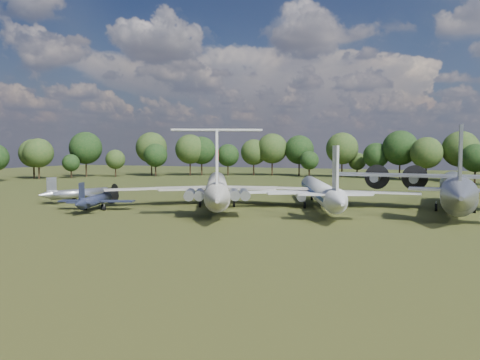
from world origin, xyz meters
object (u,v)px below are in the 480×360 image
at_px(person_on_il62, 217,178).
at_px(an12_transport, 455,193).
at_px(il62_airliner, 217,192).
at_px(small_prop_west, 95,203).
at_px(tu104_jet, 320,195).
at_px(small_prop_northwest, 80,195).

bearing_deg(person_on_il62, an12_transport, -175.22).
height_order(il62_airliner, small_prop_west, il62_airliner).
relative_size(il62_airliner, small_prop_west, 3.02).
xyz_separation_m(il62_airliner, an12_transport, (37.48, 6.76, 0.37)).
relative_size(tu104_jet, person_on_il62, 27.53).
bearing_deg(tu104_jet, an12_transport, -9.27).
relative_size(tu104_jet, small_prop_northwest, 2.67).
height_order(tu104_jet, small_prop_west, tu104_jet).
bearing_deg(an12_transport, tu104_jet, -168.29).
relative_size(il62_airliner, an12_transport, 1.16).
distance_m(il62_airliner, an12_transport, 38.08).
height_order(tu104_jet, small_prop_northwest, tu104_jet).
xyz_separation_m(tu104_jet, small_prop_west, (-32.76, -15.38, -0.96)).
xyz_separation_m(tu104_jet, small_prop_northwest, (-42.71, -6.96, -0.97)).
height_order(an12_transport, small_prop_west, an12_transport).
distance_m(small_prop_west, person_on_il62, 21.67).
bearing_deg(small_prop_west, an12_transport, 2.76).
xyz_separation_m(il62_airliner, tu104_jet, (16.94, 3.43, -0.26)).
xyz_separation_m(tu104_jet, person_on_il62, (-11.56, -15.86, 3.47)).
xyz_separation_m(an12_transport, small_prop_west, (-53.30, -18.72, -1.59)).
bearing_deg(small_prop_northwest, il62_airliner, 32.29).
height_order(an12_transport, small_prop_northwest, an12_transport).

